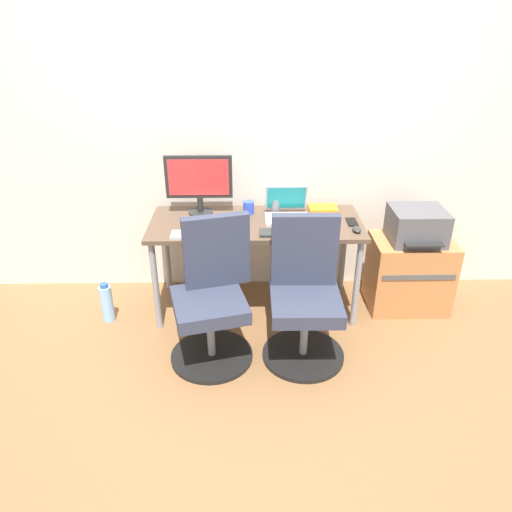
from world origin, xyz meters
TOP-DOWN VIEW (x-y plane):
  - ground_plane at (0.00, 0.00)m, footprint 5.28×5.28m
  - back_wall at (0.00, 0.39)m, footprint 4.40×0.04m
  - desk at (0.00, 0.00)m, footprint 1.50×0.62m
  - office_chair_left at (-0.29, -0.55)m, footprint 0.54×0.54m
  - office_chair_right at (0.30, -0.55)m, footprint 0.54×0.54m
  - side_cabinet at (1.16, 0.00)m, footprint 0.58×0.42m
  - printer at (1.16, 0.00)m, footprint 0.38×0.40m
  - water_bottle_on_floor at (-1.09, -0.17)m, footprint 0.09×0.09m
  - desktop_monitor at (-0.41, 0.17)m, footprint 0.48×0.18m
  - open_laptop at (0.22, 0.08)m, footprint 0.31×0.28m
  - keyboard_by_monitor at (-0.40, -0.23)m, footprint 0.34×0.12m
  - keyboard_by_laptop at (0.19, -0.21)m, footprint 0.34×0.12m
  - mouse_by_monitor at (0.68, -0.18)m, footprint 0.06×0.10m
  - mouse_by_laptop at (0.45, -0.05)m, footprint 0.06×0.10m
  - coffee_mug at (-0.05, 0.16)m, footprint 0.08×0.08m
  - pen_cup at (0.15, 0.19)m, footprint 0.07×0.07m
  - phone_near_monitor at (0.68, -0.03)m, footprint 0.07×0.14m
  - notebook at (0.51, 0.21)m, footprint 0.21×0.15m

SIDE VIEW (x-z plane):
  - ground_plane at x=0.00m, z-range 0.00..0.00m
  - water_bottle_on_floor at x=-1.09m, z-range -0.01..0.30m
  - side_cabinet at x=1.16m, z-range 0.00..0.56m
  - office_chair_left at x=-0.29m, z-range -0.05..0.89m
  - office_chair_right at x=0.30m, z-range -0.05..0.89m
  - desk at x=0.00m, z-range 0.28..1.00m
  - printer at x=1.16m, z-range 0.55..0.79m
  - phone_near_monitor at x=0.68m, z-range 0.71..0.72m
  - keyboard_by_monitor at x=-0.40m, z-range 0.71..0.73m
  - keyboard_by_laptop at x=0.19m, z-range 0.71..0.73m
  - notebook at x=0.51m, z-range 0.71..0.74m
  - mouse_by_monitor at x=0.68m, z-range 0.71..0.74m
  - mouse_by_laptop at x=0.45m, z-range 0.71..0.74m
  - coffee_mug at x=-0.05m, z-range 0.71..0.80m
  - pen_cup at x=0.15m, z-range 0.71..0.82m
  - open_laptop at x=0.22m, z-range 0.66..0.88m
  - desktop_monitor at x=-0.41m, z-range 0.75..1.18m
  - back_wall at x=0.00m, z-range 0.00..2.60m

